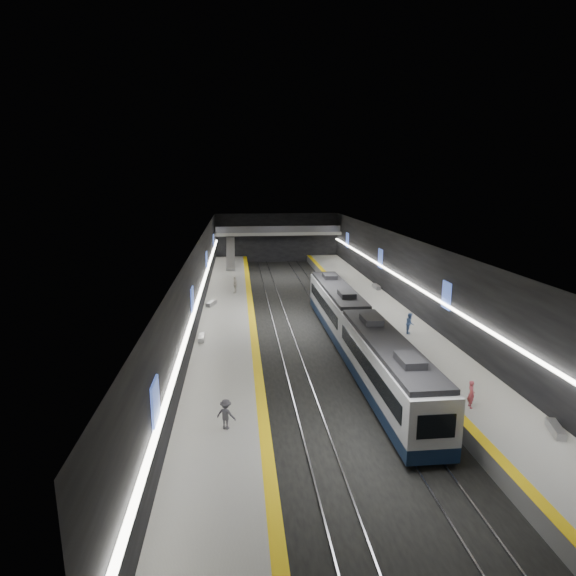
{
  "coord_description": "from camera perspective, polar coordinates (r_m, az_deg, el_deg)",
  "views": [
    {
      "loc": [
        -6.45,
        -43.44,
        13.56
      ],
      "look_at": [
        -1.24,
        5.92,
        2.2
      ],
      "focal_mm": 30.0,
      "sensor_mm": 36.0,
      "label": 1
    }
  ],
  "objects": [
    {
      "name": "mezzanine_bridge",
      "position": [
        77.11,
        -1.19,
        6.54
      ],
      "size": [
        20.0,
        3.0,
        1.5
      ],
      "color": "gray",
      "rests_on": "wall_left"
    },
    {
      "name": "tactile_strip_right",
      "position": [
        46.71,
        8.79,
        -2.84
      ],
      "size": [
        0.6,
        70.0,
        0.02
      ],
      "primitive_type": "cube",
      "color": "yellow",
      "rests_on": "platform_right"
    },
    {
      "name": "platform_left",
      "position": [
        45.37,
        -7.11,
        -3.94
      ],
      "size": [
        5.0,
        70.0,
        1.0
      ],
      "primitive_type": "cube",
      "color": "slate",
      "rests_on": "ground"
    },
    {
      "name": "escalator",
      "position": [
        70.26,
        -6.83,
        4.07
      ],
      "size": [
        1.2,
        7.5,
        3.92
      ],
      "primitive_type": "cube",
      "rotation": [
        0.44,
        0.0,
        0.0
      ],
      "color": "#99999E",
      "rests_on": "platform_left"
    },
    {
      "name": "tile_surface_right",
      "position": [
        47.32,
        11.37,
        -2.75
      ],
      "size": [
        5.0,
        70.0,
        0.02
      ],
      "primitive_type": "cube",
      "color": "#9E9E99",
      "rests_on": "platform_right"
    },
    {
      "name": "train",
      "position": [
        37.32,
        8.18,
        -4.97
      ],
      "size": [
        2.69,
        30.05,
        3.6
      ],
      "color": "#10203C",
      "rests_on": "ground"
    },
    {
      "name": "bench_right_far",
      "position": [
        56.83,
        10.43,
        0.15
      ],
      "size": [
        0.6,
        1.89,
        0.46
      ],
      "primitive_type": "cube",
      "rotation": [
        0.0,
        0.0,
        0.04
      ],
      "color": "#99999E",
      "rests_on": "platform_right"
    },
    {
      "name": "bench_right_near",
      "position": [
        28.64,
        29.15,
        -14.41
      ],
      "size": [
        0.94,
        1.78,
        0.42
      ],
      "primitive_type": "cube",
      "rotation": [
        0.0,
        0.0,
        -0.29
      ],
      "color": "#99999E",
      "rests_on": "platform_right"
    },
    {
      "name": "ceiling",
      "position": [
        44.26,
        2.42,
        5.67
      ],
      "size": [
        20.0,
        70.0,
        0.04
      ],
      "primitive_type": "cube",
      "rotation": [
        3.14,
        0.0,
        0.0
      ],
      "color": "beige",
      "rests_on": "wall_left"
    },
    {
      "name": "tactile_strip_left",
      "position": [
        45.22,
        -4.34,
        -3.24
      ],
      "size": [
        0.6,
        70.0,
        0.02
      ],
      "primitive_type": "cube",
      "color": "yellow",
      "rests_on": "platform_left"
    },
    {
      "name": "passenger_right_b",
      "position": [
        40.98,
        14.25,
        -4.09
      ],
      "size": [
        0.94,
        1.04,
        1.74
      ],
      "primitive_type": "imported",
      "rotation": [
        0.0,
        0.0,
        1.17
      ],
      "color": "#5171B0",
      "rests_on": "platform_right"
    },
    {
      "name": "tile_surface_left",
      "position": [
        45.22,
        -7.13,
        -3.32
      ],
      "size": [
        5.0,
        70.0,
        0.02
      ],
      "primitive_type": "cube",
      "color": "#9E9E99",
      "rests_on": "platform_left"
    },
    {
      "name": "passenger_left_a",
      "position": [
        54.01,
        -6.28,
        0.38
      ],
      "size": [
        0.74,
        1.18,
        1.87
      ],
      "primitive_type": "imported",
      "rotation": [
        0.0,
        0.0,
        -1.85
      ],
      "color": "beige",
      "rests_on": "platform_left"
    },
    {
      "name": "wall_left",
      "position": [
        44.62,
        -10.44,
        0.3
      ],
      "size": [
        0.04,
        70.0,
        8.0
      ],
      "primitive_type": "cube",
      "color": "black",
      "rests_on": "ground"
    },
    {
      "name": "wall_back",
      "position": [
        79.28,
        -1.32,
        5.96
      ],
      "size": [
        20.0,
        0.04,
        8.0
      ],
      "primitive_type": "cube",
      "color": "black",
      "rests_on": "ground"
    },
    {
      "name": "cove_light_right",
      "position": [
        47.39,
        14.17,
        0.61
      ],
      "size": [
        0.25,
        68.6,
        0.12
      ],
      "primitive_type": "cube",
      "color": "white",
      "rests_on": "wall_right"
    },
    {
      "name": "bench_left_near",
      "position": [
        38.97,
        -10.25,
        -5.8
      ],
      "size": [
        0.53,
        1.69,
        0.41
      ],
      "primitive_type": "cube",
      "rotation": [
        0.0,
        0.0,
        0.04
      ],
      "color": "#99999E",
      "rests_on": "platform_left"
    },
    {
      "name": "bench_left_far",
      "position": [
        49.14,
        -9.09,
        -1.83
      ],
      "size": [
        1.07,
        1.79,
        0.42
      ],
      "primitive_type": "cube",
      "rotation": [
        0.0,
        0.0,
        -0.37
      ],
      "color": "#99999E",
      "rests_on": "platform_left"
    },
    {
      "name": "rails",
      "position": [
        45.94,
        2.32,
        -4.21
      ],
      "size": [
        6.52,
        70.0,
        0.12
      ],
      "color": "gray",
      "rests_on": "ground"
    },
    {
      "name": "passenger_right_a",
      "position": [
        29.29,
        20.89,
        -11.7
      ],
      "size": [
        0.45,
        0.62,
        1.58
      ],
      "primitive_type": "imported",
      "rotation": [
        0.0,
        0.0,
        1.45
      ],
      "color": "#B2424F",
      "rests_on": "platform_right"
    },
    {
      "name": "cove_light_left",
      "position": [
        44.64,
        -10.18,
        0.06
      ],
      "size": [
        0.25,
        68.6,
        0.12
      ],
      "primitive_type": "cube",
      "color": "white",
      "rests_on": "wall_left"
    },
    {
      "name": "wall_right",
      "position": [
        47.42,
        14.41,
        0.85
      ],
      "size": [
        0.04,
        70.0,
        8.0
      ],
      "primitive_type": "cube",
      "color": "black",
      "rests_on": "ground"
    },
    {
      "name": "ad_posters",
      "position": [
        45.81,
        2.19,
        1.48
      ],
      "size": [
        19.94,
        53.5,
        2.2
      ],
      "color": "#4462CE",
      "rests_on": "wall_left"
    },
    {
      "name": "platform_right",
      "position": [
        47.45,
        11.34,
        -3.34
      ],
      "size": [
        5.0,
        70.0,
        1.0
      ],
      "primitive_type": "cube",
      "color": "slate",
      "rests_on": "ground"
    },
    {
      "name": "passenger_left_b",
      "position": [
        25.53,
        -7.37,
        -14.65
      ],
      "size": [
        1.18,
        0.97,
        1.6
      ],
      "primitive_type": "imported",
      "rotation": [
        0.0,
        0.0,
        2.71
      ],
      "color": "#424048",
      "rests_on": "platform_left"
    },
    {
      "name": "ground",
      "position": [
        45.96,
        2.32,
        -4.28
      ],
      "size": [
        70.0,
        70.0,
        0.0
      ],
      "primitive_type": "plane",
      "color": "black",
      "rests_on": "ground"
    }
  ]
}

